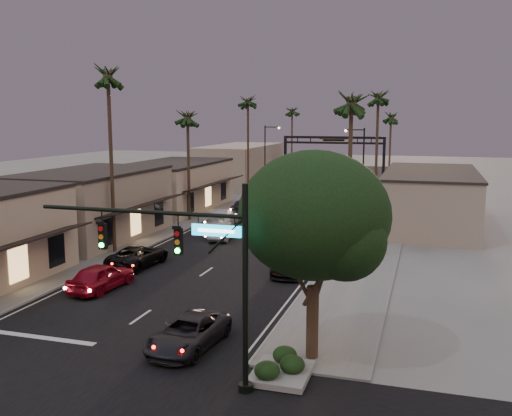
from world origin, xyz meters
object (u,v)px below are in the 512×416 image
Objects in this scene: palm_ra at (352,97)px; palm_rc at (391,114)px; palm_ld at (248,99)px; oncoming_red at (101,276)px; curbside_black at (292,262)px; streetlight_left at (267,153)px; corner_tree at (316,220)px; curbside_near at (188,333)px; oncoming_silver at (223,231)px; oncoming_pickup at (138,256)px; streetlight_right at (361,163)px; palm_far at (292,109)px; traffic_signal at (196,255)px; palm_lc at (188,113)px; palm_rb at (378,94)px; palm_lb at (108,71)px; arch at (334,148)px.

palm_ra is 1.08× the size of palm_rc.
oncoming_red is at bearing -84.29° from palm_ld.
palm_rc is at bearing -99.11° from oncoming_red.
curbside_black is at bearing -131.30° from palm_ra.
corner_tree is at bearing -72.03° from streetlight_left.
palm_ld reaches higher than curbside_near.
curbside_black is at bearing 127.95° from oncoming_silver.
curbside_near is (12.53, -47.87, -11.72)m from palm_ld.
palm_ld is 37.97m from oncoming_pickup.
streetlight_right is 18.99m from streetlight_left.
palm_far reaches higher than oncoming_pickup.
oncoming_red is (-10.14, 9.55, -4.27)m from traffic_signal.
oncoming_red is at bearing -86.59° from palm_far.
palm_lc is at bearing -149.89° from streetlight_right.
streetlight_left is (-13.84, 13.00, 0.00)m from streetlight_right.
oncoming_silver is (-11.07, -15.07, -11.69)m from palm_rb.
palm_ld reaches higher than palm_ra.
curbside_near is at bearing 119.36° from traffic_signal.
palm_lb is at bearing -90.31° from palm_far.
corner_tree reaches higher than oncoming_silver.
streetlight_left is at bearing 106.64° from curbside_near.
palm_ra is at bearing 79.13° from curbside_near.
streetlight_right is (1.23, 41.00, 0.25)m from traffic_signal.
streetlight_left is at bearing -82.73° from oncoming_pickup.
oncoming_red is at bearing 156.35° from corner_tree.
palm_rc is 53.00m from oncoming_red.
traffic_signal is at bearing -92.78° from palm_rc.
corner_tree is 56.74m from palm_rc.
palm_ld is (-8.60, -15.00, 6.88)m from arch.
palm_ld is (0.00, 19.00, 1.95)m from palm_lc.
arch is at bearing 145.11° from palm_rc.
oncoming_pickup is (3.29, -58.95, -10.72)m from palm_far.
oncoming_silver is at bearing -91.95° from oncoming_red.
arch is 49.39m from palm_lb.
palm_lc is 2.36× the size of oncoming_pickup.
streetlight_left is (-12.61, 54.00, 0.25)m from traffic_signal.
streetlight_right reaches higher than curbside_black.
palm_ld is 43.24m from oncoming_red.
palm_lb reaches higher than palm_rb.
palm_rc is (2.91, 60.00, 5.39)m from traffic_signal.
oncoming_pickup is at bearing -106.85° from palm_rc.
palm_ra is 2.78× the size of oncoming_red.
oncoming_red is (-11.38, -31.45, -4.52)m from streetlight_right.
traffic_signal is at bearing 142.13° from oncoming_red.
oncoming_red is at bearing -79.54° from palm_lc.
streetlight_right is 0.74× the size of palm_rc.
palm_ra reaches higher than palm_lc.
curbside_black is (14.07, -1.56, -12.63)m from palm_lb.
curbside_near is (-4.67, -36.87, -11.72)m from palm_rb.
palm_rc is (1.68, 19.00, 5.14)m from streetlight_right.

